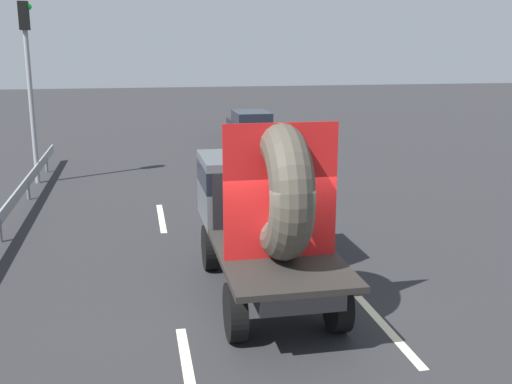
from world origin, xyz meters
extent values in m
plane|color=#28282B|center=(0.00, 0.00, 0.00)|extent=(120.00, 120.00, 0.00)
cylinder|color=black|center=(-0.90, 2.52, 0.47)|extent=(0.28, 0.94, 0.94)
cylinder|color=black|center=(0.80, 2.52, 0.47)|extent=(0.28, 0.94, 0.94)
cylinder|color=black|center=(-0.90, -0.75, 0.47)|extent=(0.28, 0.94, 0.94)
cylinder|color=black|center=(0.80, -0.75, 0.47)|extent=(0.28, 0.94, 0.94)
cube|color=black|center=(-0.05, 0.85, 0.93)|extent=(1.30, 5.20, 0.25)
cube|color=#4C5156|center=(-0.05, 2.52, 1.73)|extent=(2.00, 1.86, 1.35)
cube|color=black|center=(-0.05, 2.47, 2.03)|extent=(2.02, 1.76, 0.44)
cube|color=black|center=(-0.05, -0.08, 1.10)|extent=(2.00, 3.35, 0.10)
cube|color=black|center=(-0.05, 1.54, 1.70)|extent=(1.80, 0.08, 1.10)
torus|color=#474238|center=(-0.05, -0.23, 2.28)|extent=(0.71, 2.26, 2.26)
cube|color=red|center=(-0.05, -0.23, 2.28)|extent=(1.90, 0.03, 2.26)
cylinder|color=black|center=(2.53, 21.57, 0.33)|extent=(0.23, 0.66, 0.66)
cylinder|color=black|center=(4.14, 21.57, 0.33)|extent=(0.23, 0.66, 0.66)
cylinder|color=black|center=(2.53, 18.80, 0.33)|extent=(0.23, 0.66, 0.66)
cylinder|color=black|center=(4.14, 18.80, 0.33)|extent=(0.23, 0.66, 0.66)
cube|color=black|center=(3.33, 20.19, 0.61)|extent=(1.86, 4.33, 0.57)
cube|color=black|center=(3.33, 20.08, 1.16)|extent=(1.67, 2.43, 0.52)
cylinder|color=gray|center=(-5.69, 11.94, 2.54)|extent=(0.16, 0.16, 5.08)
cube|color=black|center=(-5.69, 11.94, 5.53)|extent=(0.30, 0.36, 0.90)
sphere|color=#19D833|center=(-5.52, 11.94, 5.81)|extent=(0.20, 0.20, 0.20)
cube|color=gray|center=(-5.63, 7.42, 0.55)|extent=(0.06, 16.96, 0.32)
cylinder|color=slate|center=(-5.63, 5.30, 0.28)|extent=(0.10, 0.10, 0.55)
cylinder|color=slate|center=(-5.63, 9.53, 0.28)|extent=(0.10, 0.10, 0.55)
cylinder|color=slate|center=(-5.63, 13.77, 0.28)|extent=(0.10, 0.10, 0.55)
cube|color=beige|center=(-1.74, -1.24, 0.00)|extent=(0.16, 2.04, 0.01)
cube|color=beige|center=(-1.74, 6.66, 0.00)|extent=(0.16, 2.84, 0.01)
cube|color=beige|center=(1.64, -0.87, 0.00)|extent=(0.16, 2.76, 0.01)
cube|color=beige|center=(1.64, 6.48, 0.00)|extent=(0.16, 2.93, 0.01)
camera|label=1|loc=(-2.33, -9.69, 4.61)|focal=43.07mm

